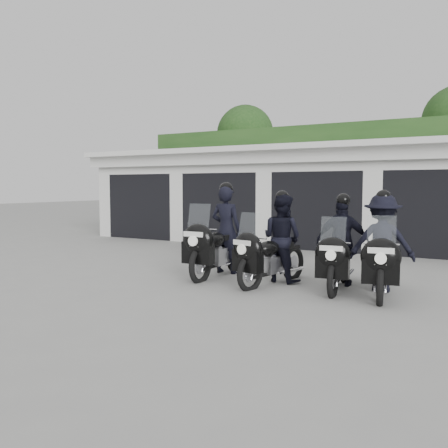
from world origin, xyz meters
The scene contains 7 objects.
ground centered at (0.00, 0.00, 0.00)m, with size 80.00×80.00×0.00m, color gray.
garage_block centered at (0.00, 8.06, 1.42)m, with size 16.40×6.80×2.96m.
background_vegetation centered at (0.37, 12.92, 2.77)m, with size 20.00×3.90×5.80m.
police_bike_a centered at (-0.49, 0.97, 0.77)m, with size 0.69×2.22×1.93m.
police_bike_b centered at (0.81, 0.83, 0.74)m, with size 0.99×2.01×1.77m.
police_bike_c centered at (1.96, 1.03, 0.73)m, with size 0.99×1.97×1.72m.
police_bike_d centered at (2.67, 0.93, 0.76)m, with size 1.15×2.03×1.78m.
Camera 1 is at (4.22, -7.21, 1.79)m, focal length 38.00 mm.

